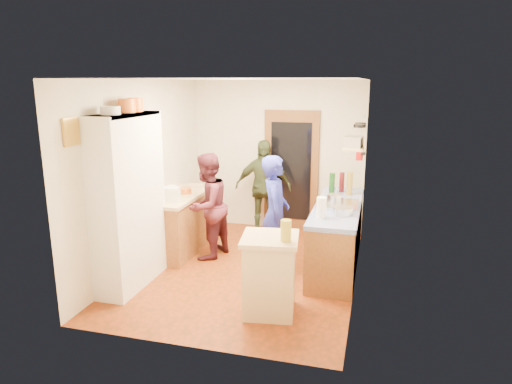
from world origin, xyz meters
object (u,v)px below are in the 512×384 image
at_px(right_counter_base, 337,237).
at_px(island_base, 270,277).
at_px(hutch_body, 129,202).
at_px(person_hob, 277,214).
at_px(person_back, 264,187).
at_px(person_left, 210,206).

xyz_separation_m(right_counter_base, island_base, (-0.60, -1.60, 0.01)).
bearing_deg(island_base, hutch_body, 171.10).
distance_m(island_base, person_hob, 1.27).
bearing_deg(right_counter_base, person_back, 140.51).
height_order(person_hob, person_back, person_back).
xyz_separation_m(person_hob, person_left, (-1.07, 0.25, -0.02)).
distance_m(hutch_body, right_counter_base, 2.90).
distance_m(right_counter_base, island_base, 1.71).
relative_size(hutch_body, island_base, 2.56).
distance_m(right_counter_base, person_left, 1.89).
bearing_deg(hutch_body, person_back, 64.59).
bearing_deg(island_base, person_hob, 98.58).
relative_size(hutch_body, person_left, 1.40).
height_order(right_counter_base, person_left, person_left).
bearing_deg(hutch_body, island_base, -8.90).
xyz_separation_m(hutch_body, right_counter_base, (2.50, 1.30, -0.68)).
bearing_deg(person_back, person_hob, -79.27).
bearing_deg(hutch_body, person_left, 60.52).
bearing_deg(island_base, person_back, 105.51).
bearing_deg(person_left, person_back, 171.87).
bearing_deg(person_back, person_left, -121.40).
height_order(person_left, person_back, person_back).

